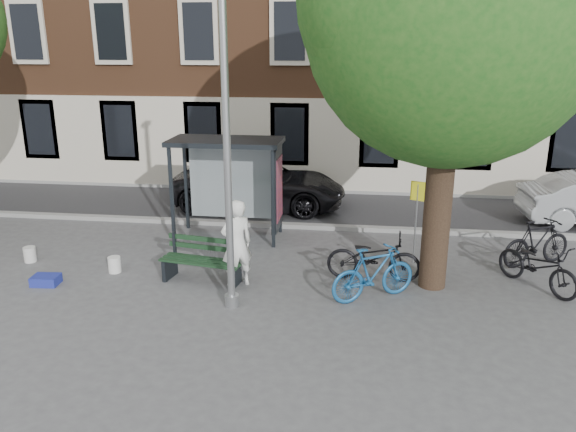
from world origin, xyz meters
The scene contains 18 objects.
ground centered at (0.00, 0.00, 0.00)m, with size 90.00×90.00×0.00m, color #4C4C4F.
road centered at (0.00, 7.00, 0.01)m, with size 40.00×4.00×0.01m, color #28282B.
curb_near centered at (0.00, 5.00, 0.06)m, with size 40.00×0.25×0.12m, color gray.
curb_far centered at (0.00, 9.00, 0.06)m, with size 40.00×0.25×0.12m, color gray.
lamppost centered at (0.00, 0.00, 2.78)m, with size 0.28×0.35×6.11m.
tree_right centered at (4.01, 1.38, 5.62)m, with size 5.76×5.60×8.20m.
bus_shelter centered at (-0.61, 4.11, 1.92)m, with size 2.85×1.45×2.62m.
painter centered at (-0.10, 1.00, 0.94)m, with size 0.69×0.45×1.88m, color white.
bench centered at (-0.89, 1.12, 0.43)m, with size 1.87×0.88×0.93m.
bike_a centered at (2.76, 1.65, 0.53)m, with size 0.70×2.01×1.06m, color black.
bike_b centered at (2.74, 0.68, 0.56)m, with size 0.53×1.86×1.12m, color #1A5892.
bike_c centered at (6.15, 1.64, 0.51)m, with size 0.68×1.96×1.03m, color black.
bike_d centered at (6.50, 2.99, 0.56)m, with size 0.52×1.85×1.11m, color black.
car_dark centered at (-0.68, 6.90, 0.74)m, with size 2.44×5.29×1.47m, color black.
blue_crate centered at (-4.18, 0.49, 0.10)m, with size 0.55×0.40×0.20m, color navy.
bucket_a centered at (-3.00, 1.33, 0.18)m, with size 0.28×0.28×0.36m, color silver.
bucket_b centered at (-5.25, 1.68, 0.18)m, with size 0.28×0.28×0.36m, color silver.
notice_sign centered at (3.72, 2.78, 1.43)m, with size 0.32×0.16×1.96m.
Camera 1 is at (2.39, -9.79, 4.94)m, focal length 35.00 mm.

